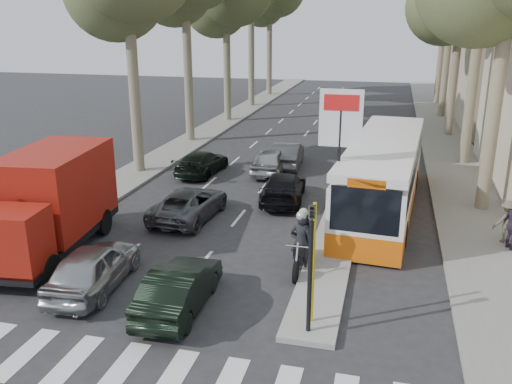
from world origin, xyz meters
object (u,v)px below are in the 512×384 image
(city_bus, at_px, (383,173))
(dark_hatchback, at_px, (179,288))
(motorcycle, at_px, (302,241))
(red_truck, at_px, (49,202))
(silver_hatchback, at_px, (93,267))

(city_bus, bearing_deg, dark_hatchback, -113.48)
(motorcycle, bearing_deg, red_truck, -175.24)
(dark_hatchback, xyz_separation_m, city_bus, (5.30, 9.95, 0.98))
(dark_hatchback, xyz_separation_m, motorcycle, (2.90, 3.49, 0.28))
(silver_hatchback, relative_size, city_bus, 0.35)
(red_truck, xyz_separation_m, motorcycle, (8.72, 0.83, -0.92))
(silver_hatchback, distance_m, city_bus, 12.59)
(dark_hatchback, relative_size, city_bus, 0.34)
(silver_hatchback, bearing_deg, dark_hatchback, 165.30)
(dark_hatchback, height_order, red_truck, red_truck)
(motorcycle, bearing_deg, city_bus, 68.95)
(silver_hatchback, xyz_separation_m, city_bus, (8.30, 9.42, 0.93))
(silver_hatchback, distance_m, dark_hatchback, 3.05)
(dark_hatchback, relative_size, red_truck, 0.59)
(silver_hatchback, bearing_deg, motorcycle, -158.03)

